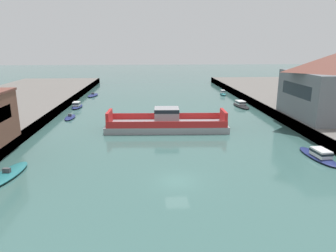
% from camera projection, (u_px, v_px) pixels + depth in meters
% --- Properties ---
extents(ground_plane, '(400.00, 400.00, 0.00)m').
position_uv_depth(ground_plane, '(177.00, 181.00, 32.88)').
color(ground_plane, '#3D6660').
extents(chain_ferry, '(20.72, 7.20, 3.79)m').
position_uv_depth(chain_ferry, '(167.00, 123.00, 52.70)').
color(chain_ferry, '#939399').
rests_on(chain_ferry, ground).
extents(moored_boat_near_left, '(1.80, 5.12, 0.92)m').
position_uv_depth(moored_boat_near_left, '(70.00, 117.00, 60.94)').
color(moored_boat_near_left, navy).
rests_on(moored_boat_near_left, ground).
extents(moored_boat_near_right, '(3.11, 8.11, 1.31)m').
position_uv_depth(moored_boat_near_right, '(241.00, 104.00, 72.67)').
color(moored_boat_near_right, black).
rests_on(moored_boat_near_right, ground).
extents(moored_boat_mid_left, '(2.82, 7.62, 1.35)m').
position_uv_depth(moored_boat_mid_left, '(319.00, 155.00, 39.38)').
color(moored_boat_mid_left, navy).
rests_on(moored_boat_mid_left, ground).
extents(moored_boat_mid_right, '(2.22, 5.78, 1.46)m').
position_uv_depth(moored_boat_mid_right, '(77.00, 106.00, 71.08)').
color(moored_boat_mid_right, navy).
rests_on(moored_boat_mid_right, ground).
extents(moored_boat_far_left, '(1.59, 4.89, 1.38)m').
position_uv_depth(moored_boat_far_left, '(223.00, 93.00, 89.57)').
color(moored_boat_far_left, '#237075').
rests_on(moored_boat_far_left, ground).
extents(moored_boat_far_right, '(3.07, 6.72, 0.98)m').
position_uv_depth(moored_boat_far_right, '(93.00, 95.00, 87.57)').
color(moored_boat_far_right, navy).
rests_on(moored_boat_far_right, ground).
extents(moored_boat_upstream_a, '(3.27, 7.94, 1.00)m').
position_uv_depth(moored_boat_upstream_a, '(7.00, 174.00, 34.00)').
color(moored_boat_upstream_a, '#237075').
rests_on(moored_boat_upstream_a, ground).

